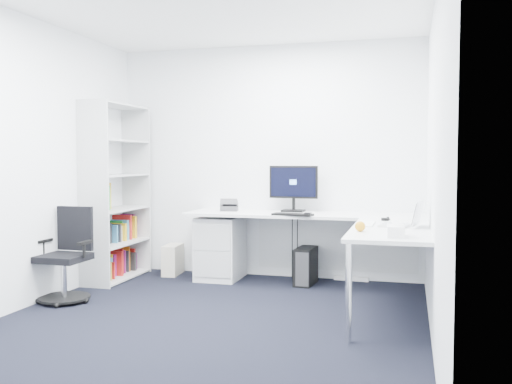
% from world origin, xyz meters
% --- Properties ---
extents(ground, '(4.20, 4.20, 0.00)m').
position_xyz_m(ground, '(0.00, 0.00, 0.00)').
color(ground, black).
extents(wall_back, '(3.60, 0.02, 2.70)m').
position_xyz_m(wall_back, '(0.00, 2.10, 1.35)').
color(wall_back, white).
rests_on(wall_back, ground).
extents(wall_front, '(3.60, 0.02, 2.70)m').
position_xyz_m(wall_front, '(0.00, -2.10, 1.35)').
color(wall_front, white).
rests_on(wall_front, ground).
extents(wall_left, '(0.02, 4.20, 2.70)m').
position_xyz_m(wall_left, '(-1.80, 0.00, 1.35)').
color(wall_left, white).
rests_on(wall_left, ground).
extents(wall_right, '(0.02, 4.20, 2.70)m').
position_xyz_m(wall_right, '(1.80, 0.00, 1.35)').
color(wall_right, white).
rests_on(wall_right, ground).
extents(l_desk, '(2.68, 1.50, 0.78)m').
position_xyz_m(l_desk, '(0.55, 1.40, 0.39)').
color(l_desk, silver).
rests_on(l_desk, ground).
extents(drawer_pedestal, '(0.47, 0.58, 0.71)m').
position_xyz_m(drawer_pedestal, '(-0.47, 1.78, 0.36)').
color(drawer_pedestal, silver).
rests_on(drawer_pedestal, ground).
extents(bookshelf, '(0.39, 1.00, 2.01)m').
position_xyz_m(bookshelf, '(-1.62, 1.45, 1.00)').
color(bookshelf, '#B7B9B9').
rests_on(bookshelf, ground).
extents(task_chair, '(0.52, 0.52, 0.91)m').
position_xyz_m(task_chair, '(-1.58, 0.35, 0.45)').
color(task_chair, black).
rests_on(task_chair, ground).
extents(black_pc_tower, '(0.22, 0.43, 0.40)m').
position_xyz_m(black_pc_tower, '(0.53, 1.74, 0.20)').
color(black_pc_tower, black).
rests_on(black_pc_tower, ground).
extents(beige_pc_tower, '(0.20, 0.39, 0.36)m').
position_xyz_m(beige_pc_tower, '(-1.10, 1.85, 0.18)').
color(beige_pc_tower, beige).
rests_on(beige_pc_tower, ground).
extents(power_strip, '(0.39, 0.08, 0.04)m').
position_xyz_m(power_strip, '(1.00, 2.06, 0.02)').
color(power_strip, white).
rests_on(power_strip, ground).
extents(monitor, '(0.56, 0.20, 0.53)m').
position_xyz_m(monitor, '(0.36, 1.90, 1.05)').
color(monitor, black).
rests_on(monitor, l_desk).
extents(black_keyboard, '(0.45, 0.22, 0.02)m').
position_xyz_m(black_keyboard, '(0.44, 1.46, 0.79)').
color(black_keyboard, black).
rests_on(black_keyboard, l_desk).
extents(mouse, '(0.06, 0.10, 0.03)m').
position_xyz_m(mouse, '(0.60, 1.46, 0.80)').
color(mouse, black).
rests_on(mouse, l_desk).
extents(desk_phone, '(0.23, 0.23, 0.13)m').
position_xyz_m(desk_phone, '(-0.38, 1.82, 0.85)').
color(desk_phone, '#2F2F32').
rests_on(desk_phone, l_desk).
extents(laptop, '(0.39, 0.38, 0.24)m').
position_xyz_m(laptop, '(1.50, 0.75, 0.90)').
color(laptop, silver).
rests_on(laptop, l_desk).
extents(white_keyboard, '(0.13, 0.43, 0.01)m').
position_xyz_m(white_keyboard, '(1.26, 0.80, 0.79)').
color(white_keyboard, white).
rests_on(white_keyboard, l_desk).
extents(headphones, '(0.17, 0.20, 0.05)m').
position_xyz_m(headphones, '(1.42, 1.25, 0.81)').
color(headphones, black).
rests_on(headphones, l_desk).
extents(orange_fruit, '(0.09, 0.09, 0.09)m').
position_xyz_m(orange_fruit, '(1.24, 0.28, 0.83)').
color(orange_fruit, orange).
rests_on(orange_fruit, l_desk).
extents(tissue_box, '(0.14, 0.25, 0.08)m').
position_xyz_m(tissue_box, '(1.53, 0.06, 0.83)').
color(tissue_box, white).
rests_on(tissue_box, l_desk).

